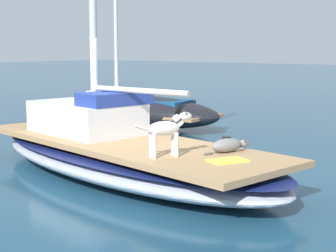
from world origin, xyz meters
The scene contains 8 objects.
ground_plane centered at (0.00, 0.00, 0.00)m, with size 120.00×120.00×0.00m, color navy.
sailboat_main centered at (0.00, 0.00, 0.34)m, with size 3.76×7.57×0.66m.
cabin_house centered at (0.21, 1.10, 1.01)m, with size 1.77×2.44×0.84m.
dog_grey centered at (0.21, -2.06, 0.77)m, with size 0.94×0.42×0.22m.
dog_white centered at (-0.71, -1.51, 1.08)m, with size 0.84×0.56×0.70m.
deck_winch centered at (0.38, -1.92, 0.76)m, with size 0.16×0.16×0.21m.
deck_towel centered at (-0.44, -2.44, 0.68)m, with size 0.56×0.36×0.03m, color #D8D14C.
moored_boat_starboard_side centered at (4.82, 3.98, 0.51)m, with size 2.02×5.99×5.70m.
Camera 1 is at (-7.20, -6.46, 2.35)m, focal length 57.84 mm.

